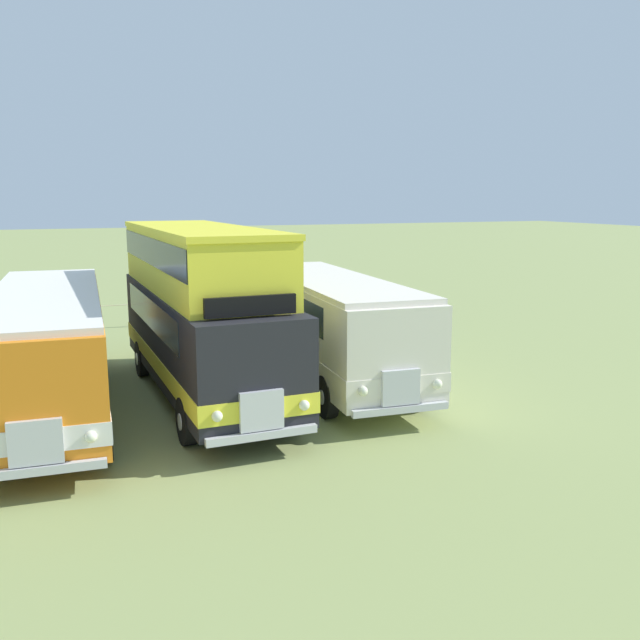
# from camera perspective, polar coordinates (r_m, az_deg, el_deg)

# --- Properties ---
(bus_fifth_in_row) EXTENTS (3.02, 10.93, 2.99)m
(bus_fifth_in_row) POSITION_cam_1_polar(r_m,az_deg,el_deg) (17.94, -21.74, -1.71)
(bus_fifth_in_row) COLOR orange
(bus_fifth_in_row) RESTS_ON ground
(bus_sixth_in_row) EXTENTS (2.80, 9.82, 4.49)m
(bus_sixth_in_row) POSITION_cam_1_polar(r_m,az_deg,el_deg) (17.98, -9.90, 1.21)
(bus_sixth_in_row) COLOR black
(bus_sixth_in_row) RESTS_ON ground
(bus_seventh_in_row) EXTENTS (3.11, 9.88, 2.99)m
(bus_seventh_in_row) POSITION_cam_1_polar(r_m,az_deg,el_deg) (19.54, 0.78, -0.04)
(bus_seventh_in_row) COLOR silver
(bus_seventh_in_row) RESTS_ON ground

